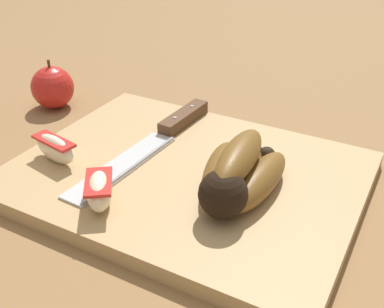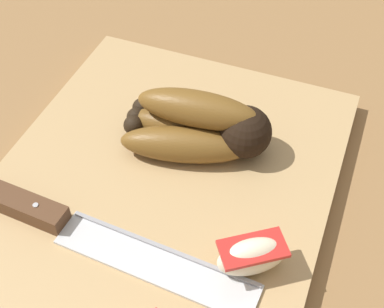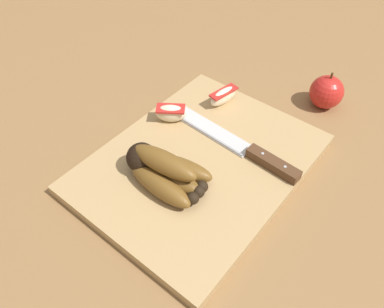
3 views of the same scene
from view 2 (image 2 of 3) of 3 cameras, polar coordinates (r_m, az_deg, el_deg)
ground_plane at (r=0.51m, az=-4.48°, el=-6.52°), size 6.00×6.00×0.00m
cutting_board at (r=0.51m, az=-4.13°, el=-4.58°), size 0.41×0.32×0.02m
banana_bunch at (r=0.53m, az=0.85°, el=3.09°), size 0.10×0.15×0.07m
chefs_knife at (r=0.49m, az=-13.60°, el=-7.14°), size 0.05×0.28×0.02m
apple_wedge_middle at (r=0.44m, az=6.41°, el=-10.75°), size 0.06×0.06×0.04m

